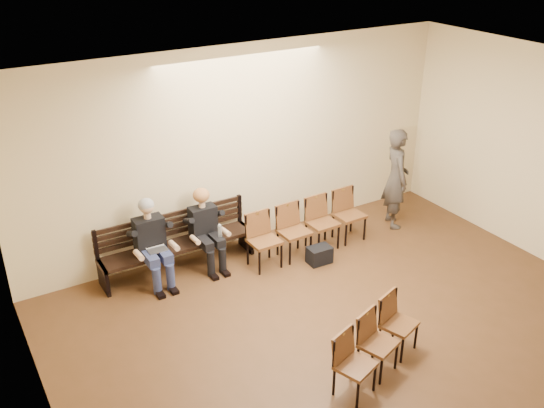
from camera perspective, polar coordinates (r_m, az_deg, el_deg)
The scene contains 10 objects.
room_walls at distance 6.86m, azimuth 14.02°, elevation 0.80°, with size 8.02×10.01×3.51m.
bench at distance 10.15m, azimuth -8.79°, elevation -4.87°, with size 2.60×0.90×0.45m, color black.
seated_man at distance 9.68m, azimuth -11.24°, elevation -3.47°, with size 0.58×0.80×1.39m, color black, non-canonical shape.
seated_woman at distance 10.01m, azimuth -6.24°, elevation -2.51°, with size 0.54×0.75×1.26m, color black, non-canonical shape.
laptop at distance 9.64m, azimuth -10.72°, elevation -4.48°, with size 0.30×0.24×0.22m, color silver.
water_bottle at distance 9.92m, azimuth -4.90°, elevation -3.16°, with size 0.07×0.07×0.22m, color silver.
bag at distance 10.25m, azimuth 4.48°, elevation -4.79°, with size 0.40×0.27×0.29m, color black.
passerby at distance 11.29m, azimuth 11.66°, elevation 3.06°, with size 0.79×0.52×2.18m, color #3C3631.
chair_row_front at distance 10.40m, azimuth 3.47°, elevation -2.26°, with size 2.27×0.51×0.93m, color brown.
chair_row_back at distance 7.97m, azimuth 9.97°, elevation -12.88°, with size 1.50×0.45×0.83m, color brown.
Camera 1 is at (-4.52, -3.55, 5.35)m, focal length 40.00 mm.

